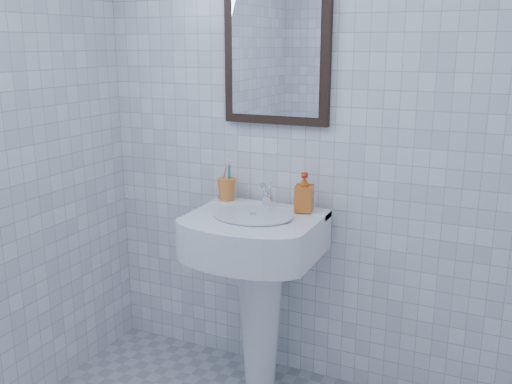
% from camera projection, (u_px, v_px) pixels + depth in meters
% --- Properties ---
extents(wall_back, '(2.20, 0.02, 2.50)m').
position_uv_depth(wall_back, '(320.00, 124.00, 2.53)').
color(wall_back, white).
rests_on(wall_back, ground).
extents(washbasin, '(0.57, 0.42, 0.88)m').
position_uv_depth(washbasin, '(258.00, 271.00, 2.60)').
color(washbasin, white).
rests_on(washbasin, ground).
extents(faucet, '(0.05, 0.11, 0.12)m').
position_uv_depth(faucet, '(267.00, 196.00, 2.60)').
color(faucet, silver).
rests_on(faucet, washbasin).
extents(toothbrush_cup, '(0.11, 0.11, 0.11)m').
position_uv_depth(toothbrush_cup, '(227.00, 189.00, 2.71)').
color(toothbrush_cup, orange).
rests_on(toothbrush_cup, washbasin).
extents(soap_dispenser, '(0.09, 0.09, 0.17)m').
position_uv_depth(soap_dispenser, '(304.00, 192.00, 2.52)').
color(soap_dispenser, '#BC3D12').
rests_on(soap_dispenser, washbasin).
extents(wall_mirror, '(0.50, 0.04, 0.62)m').
position_uv_depth(wall_mirror, '(276.00, 54.00, 2.52)').
color(wall_mirror, black).
rests_on(wall_mirror, wall_back).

